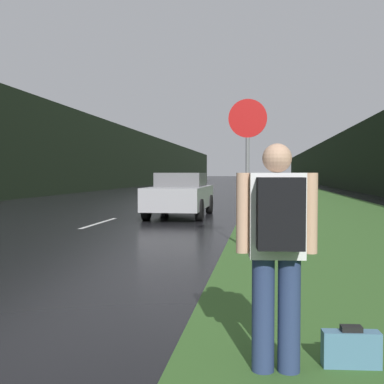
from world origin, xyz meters
TOP-DOWN VIEW (x-y plane):
  - grass_verge at (6.93, 40.00)m, footprint 6.00×240.00m
  - lane_stripe_c at (0.00, 12.65)m, footprint 0.12×3.00m
  - lane_stripe_d at (0.00, 19.65)m, footprint 0.12×3.00m
  - treeline_far_side at (-9.93, 50.00)m, footprint 2.00×140.00m
  - treeline_near_side at (12.93, 50.00)m, footprint 2.00×140.00m
  - stop_sign at (4.35, 8.33)m, footprint 0.71×0.07m
  - hitchhiker_with_backpack at (4.71, 2.75)m, footprint 0.56×0.42m
  - suitcase at (5.25, 2.94)m, footprint 0.42×0.16m
  - car_passing_near at (1.96, 15.08)m, footprint 1.83×4.52m

SIDE VIEW (x-z plane):
  - lane_stripe_c at x=0.00m, z-range 0.00..0.01m
  - lane_stripe_d at x=0.00m, z-range 0.00..0.01m
  - grass_verge at x=6.93m, z-range 0.00..0.02m
  - suitcase at x=5.25m, z-range -0.01..0.31m
  - car_passing_near at x=1.96m, z-range 0.02..1.46m
  - hitchhiker_with_backpack at x=4.71m, z-range 0.12..1.75m
  - stop_sign at x=4.35m, z-range 0.34..3.13m
  - treeline_near_side at x=12.93m, z-range 0.00..5.28m
  - treeline_far_side at x=-9.93m, z-range 0.00..6.18m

